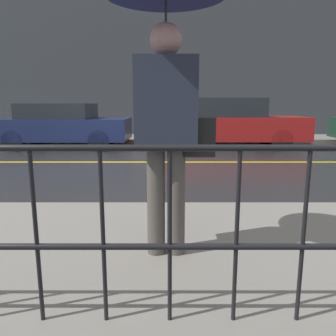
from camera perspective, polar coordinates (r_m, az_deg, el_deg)
name	(u,v)px	position (r m, az deg, el deg)	size (l,w,h in m)	color
ground_plane	(106,162)	(7.89, -10.67, 1.01)	(80.00, 80.00, 0.00)	#262628
sidewalk_near	(4,252)	(3.31, -26.72, -12.97)	(28.00, 2.52, 0.14)	slate
sidewalk_far	(129,139)	(12.52, -6.76, 5.11)	(28.00, 2.10, 0.14)	slate
lane_marking	(106,162)	(7.89, -10.67, 1.03)	(25.20, 0.12, 0.01)	gold
building_storefront	(131,55)	(13.78, -6.48, 18.98)	(28.00, 0.30, 6.53)	#383D42
pedestrian	(166,51)	(2.57, -0.32, 19.64)	(0.91, 0.91, 2.18)	#4C4742
car_navy	(63,125)	(10.79, -17.89, 7.13)	(4.00, 1.92, 1.37)	#19234C
car_red	(225,123)	(10.44, 9.86, 7.73)	(4.74, 1.73, 1.53)	maroon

